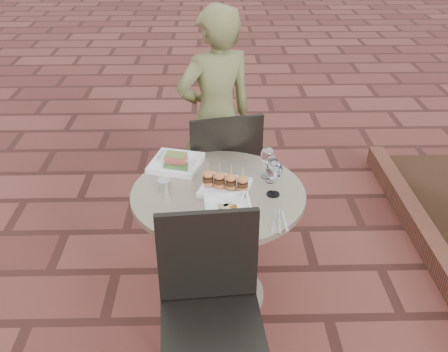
{
  "coord_description": "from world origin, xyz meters",
  "views": [
    {
      "loc": [
        0.2,
        -1.99,
        2.1
      ],
      "look_at": [
        0.25,
        0.19,
        0.82
      ],
      "focal_mm": 40.0,
      "sensor_mm": 36.0,
      "label": 1
    }
  ],
  "objects_px": {
    "cafe_table": "(218,230)",
    "chair_far": "(223,167)",
    "chair_near": "(210,298)",
    "diner": "(216,118)",
    "plate_salmon": "(176,162)",
    "plate_sliders": "(225,184)",
    "plate_tuna": "(228,206)"
  },
  "relations": [
    {
      "from": "cafe_table",
      "to": "chair_far",
      "type": "distance_m",
      "value": 0.58
    },
    {
      "from": "cafe_table",
      "to": "chair_near",
      "type": "xyz_separation_m",
      "value": [
        -0.04,
        -0.58,
        0.07
      ]
    },
    {
      "from": "chair_near",
      "to": "diner",
      "type": "distance_m",
      "value": 1.49
    },
    {
      "from": "chair_far",
      "to": "chair_near",
      "type": "bearing_deg",
      "value": 73.4
    },
    {
      "from": "plate_salmon",
      "to": "chair_far",
      "type": "bearing_deg",
      "value": 48.69
    },
    {
      "from": "chair_near",
      "to": "plate_sliders",
      "type": "xyz_separation_m",
      "value": [
        0.08,
        0.59,
        0.22
      ]
    },
    {
      "from": "chair_near",
      "to": "plate_tuna",
      "type": "bearing_deg",
      "value": 73.42
    },
    {
      "from": "plate_salmon",
      "to": "plate_tuna",
      "type": "bearing_deg",
      "value": -57.8
    },
    {
      "from": "cafe_table",
      "to": "plate_tuna",
      "type": "height_order",
      "value": "plate_tuna"
    },
    {
      "from": "cafe_table",
      "to": "chair_far",
      "type": "height_order",
      "value": "chair_far"
    },
    {
      "from": "diner",
      "to": "plate_tuna",
      "type": "bearing_deg",
      "value": 68.56
    },
    {
      "from": "plate_tuna",
      "to": "diner",
      "type": "bearing_deg",
      "value": 92.56
    },
    {
      "from": "chair_near",
      "to": "plate_sliders",
      "type": "relative_size",
      "value": 3.13
    },
    {
      "from": "cafe_table",
      "to": "plate_tuna",
      "type": "distance_m",
      "value": 0.31
    },
    {
      "from": "cafe_table",
      "to": "chair_far",
      "type": "relative_size",
      "value": 0.97
    },
    {
      "from": "cafe_table",
      "to": "diner",
      "type": "distance_m",
      "value": 0.93
    },
    {
      "from": "plate_salmon",
      "to": "diner",
      "type": "bearing_deg",
      "value": 69.72
    },
    {
      "from": "cafe_table",
      "to": "plate_tuna",
      "type": "relative_size",
      "value": 3.73
    },
    {
      "from": "cafe_table",
      "to": "plate_tuna",
      "type": "xyz_separation_m",
      "value": [
        0.04,
        -0.16,
        0.26
      ]
    },
    {
      "from": "chair_far",
      "to": "plate_sliders",
      "type": "xyz_separation_m",
      "value": [
        0.0,
        -0.57,
        0.22
      ]
    },
    {
      "from": "plate_sliders",
      "to": "plate_tuna",
      "type": "relative_size",
      "value": 1.23
    },
    {
      "from": "chair_far",
      "to": "plate_sliders",
      "type": "bearing_deg",
      "value": 77.31
    },
    {
      "from": "plate_tuna",
      "to": "chair_near",
      "type": "bearing_deg",
      "value": -101.71
    },
    {
      "from": "chair_near",
      "to": "diner",
      "type": "xyz_separation_m",
      "value": [
        0.04,
        1.48,
        0.2
      ]
    },
    {
      "from": "chair_near",
      "to": "plate_tuna",
      "type": "distance_m",
      "value": 0.47
    },
    {
      "from": "plate_salmon",
      "to": "plate_tuna",
      "type": "relative_size",
      "value": 1.35
    },
    {
      "from": "cafe_table",
      "to": "chair_near",
      "type": "height_order",
      "value": "chair_near"
    },
    {
      "from": "chair_far",
      "to": "cafe_table",
      "type": "bearing_deg",
      "value": 73.74
    },
    {
      "from": "plate_tuna",
      "to": "chair_far",
      "type": "bearing_deg",
      "value": 90.65
    },
    {
      "from": "plate_sliders",
      "to": "plate_tuna",
      "type": "xyz_separation_m",
      "value": [
        0.01,
        -0.17,
        -0.02
      ]
    },
    {
      "from": "cafe_table",
      "to": "chair_far",
      "type": "xyz_separation_m",
      "value": [
        0.04,
        0.58,
        0.07
      ]
    },
    {
      "from": "diner",
      "to": "plate_salmon",
      "type": "xyz_separation_m",
      "value": [
        -0.23,
        -0.62,
        0.0
      ]
    }
  ]
}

